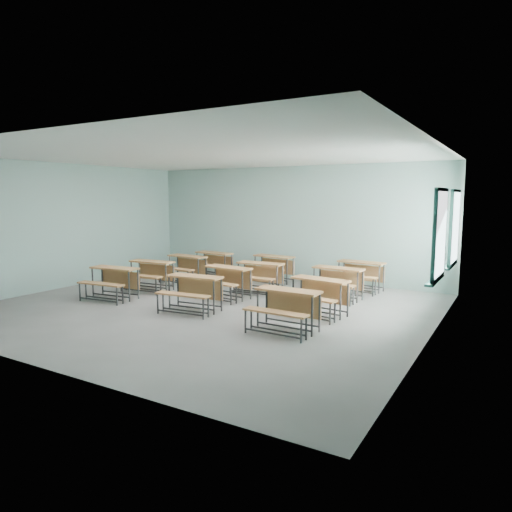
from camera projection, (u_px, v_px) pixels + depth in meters
The scene contains 13 objects.
room at pixel (211, 233), 9.55m from camera, with size 9.04×8.04×3.24m.
desk_unit_r0c0 at pixel (112, 278), 10.46m from camera, with size 1.24×0.89×0.73m.
desk_unit_r0c1 at pixel (192, 288), 9.34m from camera, with size 1.24×0.89×0.73m.
desk_unit_r0c2 at pixel (285, 304), 7.95m from camera, with size 1.19×0.82×0.73m.
desk_unit_r1c0 at pixel (150, 271), 11.49m from camera, with size 1.23×0.89×0.73m.
desk_unit_r1c1 at pixel (225, 277), 10.54m from camera, with size 1.24×0.90×0.73m.
desk_unit_r1c2 at pixel (317, 291), 9.02m from camera, with size 1.26×0.93×0.73m.
desk_unit_r2c0 at pixel (185, 265), 12.56m from camera, with size 1.22×0.87×0.73m.
desk_unit_r2c1 at pixel (258, 273), 11.20m from camera, with size 1.20×0.82×0.73m.
desk_unit_r2c2 at pixel (336, 278), 10.42m from camera, with size 1.22×0.86×0.73m.
desk_unit_r3c0 at pixel (212, 261), 13.30m from camera, with size 1.24×0.90×0.73m.
desk_unit_r3c1 at pixel (272, 265), 12.54m from camera, with size 1.25×0.92×0.73m.
desk_unit_r3c2 at pixel (359, 271), 11.40m from camera, with size 1.24×0.89×0.73m.
Camera 1 is at (5.69, -7.73, 2.35)m, focal length 32.00 mm.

